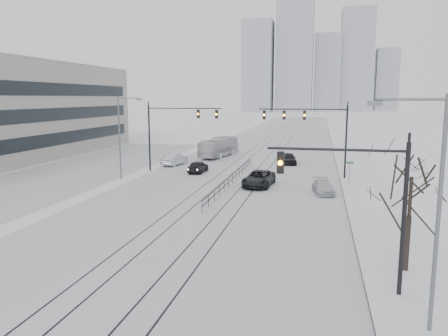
# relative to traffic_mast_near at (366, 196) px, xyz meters

# --- Properties ---
(ground) EXTENTS (500.00, 500.00, 0.00)m
(ground) POSITION_rel_traffic_mast_near_xyz_m (-10.79, -6.00, -4.56)
(ground) COLOR silver
(ground) RESTS_ON ground
(road) EXTENTS (22.00, 260.00, 0.02)m
(road) POSITION_rel_traffic_mast_near_xyz_m (-10.79, 54.00, -4.55)
(road) COLOR silver
(road) RESTS_ON ground
(sidewalk_east) EXTENTS (5.00, 260.00, 0.16)m
(sidewalk_east) POSITION_rel_traffic_mast_near_xyz_m (2.71, 54.00, -4.48)
(sidewalk_east) COLOR silver
(sidewalk_east) RESTS_ON ground
(curb) EXTENTS (0.10, 260.00, 0.12)m
(curb) POSITION_rel_traffic_mast_near_xyz_m (0.26, 54.00, -4.50)
(curb) COLOR gray
(curb) RESTS_ON ground
(parking_strip) EXTENTS (14.00, 60.00, 0.03)m
(parking_strip) POSITION_rel_traffic_mast_near_xyz_m (-30.79, 29.00, -4.55)
(parking_strip) COLOR silver
(parking_strip) RESTS_ON ground
(tram_rails) EXTENTS (5.30, 180.00, 0.01)m
(tram_rails) POSITION_rel_traffic_mast_near_xyz_m (-10.79, 34.00, -4.54)
(tram_rails) COLOR black
(tram_rails) RESTS_ON ground
(skyline) EXTENTS (96.00, 48.00, 72.00)m
(skyline) POSITION_rel_traffic_mast_near_xyz_m (-5.77, 267.63, 26.08)
(skyline) COLOR #8F939D
(skyline) RESTS_ON ground
(traffic_mast_near) EXTENTS (6.10, 0.37, 7.00)m
(traffic_mast_near) POSITION_rel_traffic_mast_near_xyz_m (0.00, 0.00, 0.00)
(traffic_mast_near) COLOR black
(traffic_mast_near) RESTS_ON ground
(traffic_mast_ne) EXTENTS (9.60, 0.37, 8.00)m
(traffic_mast_ne) POSITION_rel_traffic_mast_near_xyz_m (-2.64, 29.00, 1.20)
(traffic_mast_ne) COLOR black
(traffic_mast_ne) RESTS_ON ground
(traffic_mast_nw) EXTENTS (9.10, 0.37, 8.00)m
(traffic_mast_nw) POSITION_rel_traffic_mast_near_xyz_m (-19.31, 30.00, 1.01)
(traffic_mast_nw) COLOR black
(traffic_mast_nw) RESTS_ON ground
(street_light_east) EXTENTS (2.73, 0.25, 9.00)m
(street_light_east) POSITION_rel_traffic_mast_near_xyz_m (1.91, -3.00, 0.65)
(street_light_east) COLOR #595B60
(street_light_east) RESTS_ON ground
(street_light_west) EXTENTS (2.73, 0.25, 9.00)m
(street_light_west) POSITION_rel_traffic_mast_near_xyz_m (-22.99, 24.00, 0.65)
(street_light_west) COLOR #595B60
(street_light_west) RESTS_ON ground
(bare_tree) EXTENTS (4.40, 4.40, 6.10)m
(bare_tree) POSITION_rel_traffic_mast_near_xyz_m (2.41, 3.00, -0.07)
(bare_tree) COLOR black
(bare_tree) RESTS_ON ground
(median_fence) EXTENTS (0.06, 24.00, 1.00)m
(median_fence) POSITION_rel_traffic_mast_near_xyz_m (-10.79, 24.00, -4.04)
(median_fence) COLOR black
(median_fence) RESTS_ON ground
(street_sign) EXTENTS (0.70, 0.06, 2.40)m
(street_sign) POSITION_rel_traffic_mast_near_xyz_m (1.01, 26.00, -2.96)
(street_sign) COLOR #595B60
(street_sign) RESTS_ON ground
(sedan_sb_inner) EXTENTS (1.80, 4.24, 1.43)m
(sedan_sb_inner) POSITION_rel_traffic_mast_near_xyz_m (-16.13, 29.82, -3.85)
(sedan_sb_inner) COLOR black
(sedan_sb_inner) RESTS_ON ground
(sedan_sb_outer) EXTENTS (2.52, 4.91, 1.54)m
(sedan_sb_outer) POSITION_rel_traffic_mast_near_xyz_m (-20.71, 34.66, -3.79)
(sedan_sb_outer) COLOR silver
(sedan_sb_outer) RESTS_ON ground
(sedan_nb_front) EXTENTS (3.06, 5.82, 1.56)m
(sedan_nb_front) POSITION_rel_traffic_mast_near_xyz_m (-7.94, 23.28, -3.78)
(sedan_nb_front) COLOR black
(sedan_nb_front) RESTS_ON ground
(sedan_nb_right) EXTENTS (2.32, 4.41, 1.22)m
(sedan_nb_right) POSITION_rel_traffic_mast_near_xyz_m (-1.60, 21.31, -3.95)
(sedan_nb_right) COLOR silver
(sedan_nb_right) RESTS_ON ground
(sedan_nb_far) EXTENTS (2.45, 4.61, 1.49)m
(sedan_nb_far) POSITION_rel_traffic_mast_near_xyz_m (-6.01, 38.96, -3.82)
(sedan_nb_far) COLOR black
(sedan_nb_far) RESTS_ON ground
(box_truck) EXTENTS (4.11, 10.46, 2.84)m
(box_truck) POSITION_rel_traffic_mast_near_xyz_m (-16.89, 44.18, -3.14)
(box_truck) COLOR silver
(box_truck) RESTS_ON ground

